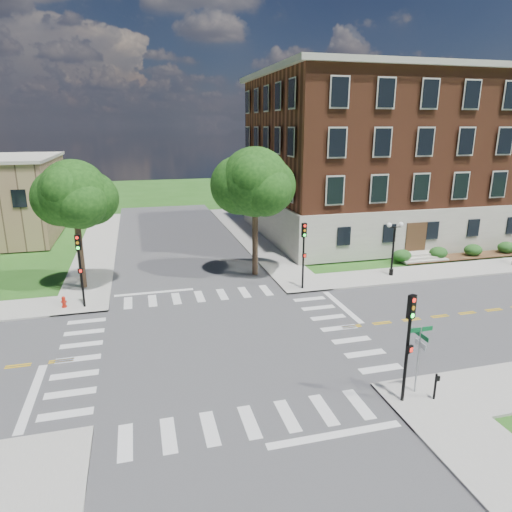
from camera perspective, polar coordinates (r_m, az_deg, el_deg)
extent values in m
plane|color=#245517|center=(25.48, -4.79, -10.74)|extent=(160.00, 160.00, 0.00)
cube|color=#3D3D3F|center=(25.48, -4.79, -10.73)|extent=(90.00, 12.00, 0.01)
cube|color=#3D3D3F|center=(25.48, -4.79, -10.73)|extent=(12.00, 90.00, 0.01)
cube|color=#9E9B93|center=(41.92, 25.72, -1.38)|extent=(34.00, 3.50, 0.12)
cube|color=#9E9B93|center=(48.25, -0.52, 2.36)|extent=(3.50, 34.00, 0.12)
cube|color=#9E9B93|center=(47.03, -19.16, 1.10)|extent=(3.50, 34.00, 0.12)
cube|color=silver|center=(30.60, 10.72, -6.25)|extent=(0.40, 5.50, 0.00)
cube|color=#AEA89A|center=(53.21, 17.05, 5.33)|extent=(30.00, 20.00, 4.20)
cube|color=brown|center=(52.41, 17.78, 13.94)|extent=(29.55, 19.70, 11.80)
cube|color=#AEA89A|center=(52.63, 18.38, 20.63)|extent=(30.60, 20.60, 0.50)
cube|color=#472D19|center=(42.90, 19.36, 2.13)|extent=(2.00, 0.10, 2.80)
cylinder|color=#322519|center=(34.94, -21.04, -0.21)|extent=(0.44, 0.44, 4.42)
sphere|color=#12350E|center=(34.03, -21.81, 7.21)|extent=(4.73, 4.73, 4.73)
cylinder|color=#322519|center=(35.47, -0.12, 1.30)|extent=(0.44, 0.44, 4.63)
sphere|color=#12350E|center=(34.55, -0.12, 9.24)|extent=(5.23, 5.23, 5.23)
cylinder|color=black|center=(20.47, 18.25, -12.28)|extent=(0.14, 0.14, 3.80)
cube|color=black|center=(19.49, 18.86, -6.03)|extent=(0.38, 0.33, 1.00)
cylinder|color=red|center=(19.27, 19.16, -5.26)|extent=(0.19, 0.12, 0.18)
cylinder|color=orange|center=(19.39, 19.07, -6.17)|extent=(0.19, 0.12, 0.18)
cylinder|color=#19E533|center=(19.51, 18.98, -7.06)|extent=(0.19, 0.12, 0.18)
cube|color=black|center=(20.07, 18.68, -10.99)|extent=(0.32, 0.23, 0.30)
cylinder|color=black|center=(32.61, 5.91, -0.88)|extent=(0.14, 0.14, 3.80)
cube|color=black|center=(32.00, 6.03, 3.24)|extent=(0.37, 0.31, 1.00)
cylinder|color=red|center=(31.81, 6.13, 3.77)|extent=(0.19, 0.10, 0.18)
cylinder|color=orange|center=(31.88, 6.12, 3.19)|extent=(0.19, 0.10, 0.18)
cylinder|color=#19E533|center=(31.95, 6.10, 2.61)|extent=(0.19, 0.10, 0.18)
cube|color=black|center=(32.28, 6.05, 0.05)|extent=(0.32, 0.21, 0.30)
cylinder|color=black|center=(31.19, -20.96, -2.68)|extent=(0.14, 0.14, 3.80)
cube|color=black|center=(30.55, -21.40, 1.59)|extent=(0.37, 0.30, 1.00)
cylinder|color=red|center=(30.35, -21.49, 2.14)|extent=(0.19, 0.10, 0.18)
cylinder|color=orange|center=(30.42, -21.43, 1.54)|extent=(0.19, 0.10, 0.18)
cylinder|color=#19E533|center=(30.50, -21.37, 0.94)|extent=(0.19, 0.10, 0.18)
cube|color=black|center=(30.84, -21.10, -1.72)|extent=(0.32, 0.20, 0.30)
cylinder|color=black|center=(37.33, 16.53, -1.93)|extent=(0.32, 0.32, 0.50)
cylinder|color=black|center=(36.88, 16.73, 0.51)|extent=(0.16, 0.16, 3.80)
cube|color=black|center=(36.43, 16.98, 3.47)|extent=(1.00, 0.06, 0.06)
sphere|color=white|center=(36.13, 16.32, 3.75)|extent=(0.36, 0.36, 0.36)
sphere|color=white|center=(36.65, 17.67, 3.80)|extent=(0.36, 0.36, 0.36)
cylinder|color=gray|center=(21.41, 19.57, -12.17)|extent=(0.07, 0.07, 3.10)
cube|color=#0C6230|center=(20.79, 19.94, -8.63)|extent=(1.10, 0.03, 0.20)
cube|color=#0C6230|center=(20.89, 19.88, -9.25)|extent=(0.03, 1.10, 0.20)
cube|color=silver|center=(21.10, 19.88, -10.34)|extent=(0.03, 0.75, 0.25)
cylinder|color=black|center=(21.64, 21.49, -14.93)|extent=(0.10, 0.10, 1.20)
cube|color=black|center=(21.34, 21.81, -14.04)|extent=(0.14, 0.08, 0.22)
cylinder|color=red|center=(32.16, -22.83, -5.83)|extent=(0.32, 0.32, 0.10)
cylinder|color=red|center=(32.07, -22.88, -5.42)|extent=(0.22, 0.22, 0.60)
sphere|color=red|center=(31.96, -22.94, -4.87)|extent=(0.24, 0.24, 0.24)
cylinder|color=red|center=(32.04, -22.90, -5.29)|extent=(0.35, 0.12, 0.12)
cylinder|color=red|center=(32.04, -22.90, -5.29)|extent=(0.12, 0.35, 0.12)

